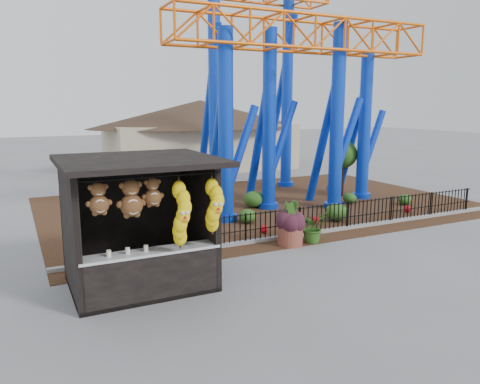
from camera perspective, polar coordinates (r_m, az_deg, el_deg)
name	(u,v)px	position (r m, az deg, el deg)	size (l,w,h in m)	color
ground	(272,280)	(11.89, 3.87, -10.68)	(120.00, 120.00, 0.00)	slate
mulch_bed	(259,204)	(20.47, 2.36, -1.53)	(18.00, 12.00, 0.02)	#331E11
curb	(329,230)	(16.37, 10.78, -4.63)	(18.00, 0.18, 0.12)	gray
prize_booth	(142,226)	(11.15, -11.86, -4.10)	(3.50, 3.40, 3.12)	black
picket_fence	(350,215)	(16.81, 13.29, -2.78)	(12.20, 0.06, 1.00)	black
roller_coaster	(281,54)	(20.87, 5.00, 16.44)	(11.00, 6.37, 10.82)	#0C38CD
terracotta_planter	(290,235)	(14.66, 6.14, -5.22)	(0.79, 0.79, 0.65)	brown
planter_foliage	(291,215)	(14.50, 6.19, -2.76)	(0.70, 0.70, 0.64)	#32141F
potted_plant	(313,227)	(14.98, 8.84, -4.22)	(0.91, 0.79, 1.01)	#1F5D1B
landscaping	(305,206)	(18.97, 7.92, -1.65)	(8.20, 4.32, 0.70)	#264C16
pavilion	(200,123)	(31.78, -4.86, 8.34)	(15.00, 15.00, 4.80)	#BFAD8C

